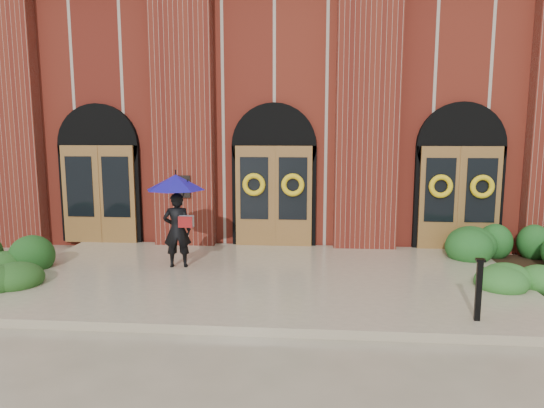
# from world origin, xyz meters

# --- Properties ---
(ground) EXTENTS (90.00, 90.00, 0.00)m
(ground) POSITION_xyz_m (0.00, 0.00, 0.00)
(ground) COLOR tan
(ground) RESTS_ON ground
(landing) EXTENTS (10.00, 5.30, 0.15)m
(landing) POSITION_xyz_m (0.00, 0.15, 0.07)
(landing) COLOR tan
(landing) RESTS_ON ground
(church_building) EXTENTS (16.20, 12.53, 7.00)m
(church_building) POSITION_xyz_m (0.00, 8.78, 3.50)
(church_building) COLOR maroon
(church_building) RESTS_ON ground
(man_with_umbrella) EXTENTS (1.41, 1.41, 1.96)m
(man_with_umbrella) POSITION_xyz_m (-1.86, 0.59, 1.52)
(man_with_umbrella) COLOR black
(man_with_umbrella) RESTS_ON landing
(metal_post) EXTENTS (0.14, 0.14, 0.96)m
(metal_post) POSITION_xyz_m (3.47, -1.95, 0.65)
(metal_post) COLOR black
(metal_post) RESTS_ON landing
(hedge_wall_right) EXTENTS (3.09, 1.24, 0.79)m
(hedge_wall_right) POSITION_xyz_m (5.23, 1.94, 0.40)
(hedge_wall_right) COLOR #1D521D
(hedge_wall_right) RESTS_ON ground
(hedge_front_left) EXTENTS (1.53, 1.31, 0.54)m
(hedge_front_left) POSITION_xyz_m (-5.10, -0.54, 0.27)
(hedge_front_left) COLOR #204718
(hedge_front_left) RESTS_ON ground
(hedge_front_right) EXTENTS (1.47, 1.26, 0.52)m
(hedge_front_right) POSITION_xyz_m (5.10, 0.00, 0.26)
(hedge_front_right) COLOR #296123
(hedge_front_right) RESTS_ON ground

